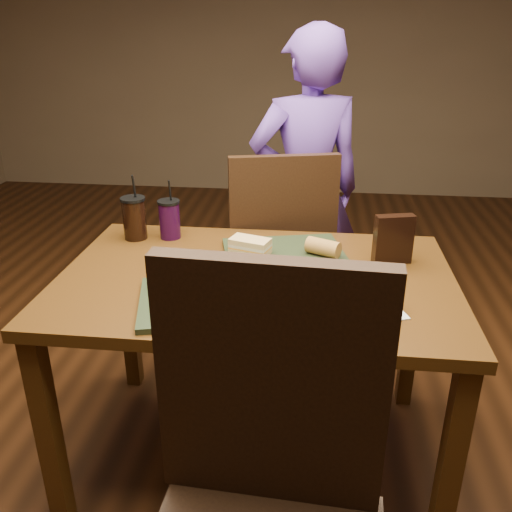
# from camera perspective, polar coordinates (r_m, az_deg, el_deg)

# --- Properties ---
(ground) EXTENTS (6.00, 6.00, 0.00)m
(ground) POSITION_cam_1_polar(r_m,az_deg,el_deg) (2.22, 0.00, -19.82)
(ground) COLOR #381C0B
(ground) RESTS_ON ground
(dining_table) EXTENTS (1.30, 0.85, 0.75)m
(dining_table) POSITION_cam_1_polar(r_m,az_deg,el_deg) (1.83, 0.00, -4.61)
(dining_table) COLOR #492A0E
(dining_table) RESTS_ON ground
(chair_near) EXTENTS (0.51, 0.51, 1.12)m
(chair_near) POSITION_cam_1_polar(r_m,az_deg,el_deg) (1.21, 0.92, -24.86)
(chair_near) COLOR black
(chair_near) RESTS_ON ground
(chair_far) EXTENTS (0.55, 0.55, 1.04)m
(chair_far) POSITION_cam_1_polar(r_m,az_deg,el_deg) (2.41, 3.00, 0.41)
(chair_far) COLOR black
(chair_far) RESTS_ON ground
(diner) EXTENTS (0.64, 0.52, 1.52)m
(diner) POSITION_cam_1_polar(r_m,az_deg,el_deg) (2.64, 5.27, 6.68)
(diner) COLOR #633AA1
(diner) RESTS_ON ground
(tray_near) EXTENTS (0.48, 0.41, 0.02)m
(tray_near) POSITION_cam_1_polar(r_m,az_deg,el_deg) (1.62, -4.77, -4.63)
(tray_near) COLOR #222C19
(tray_near) RESTS_ON dining_table
(tray_far) EXTENTS (0.48, 0.41, 0.02)m
(tray_far) POSITION_cam_1_polar(r_m,az_deg,el_deg) (1.93, 3.01, 0.16)
(tray_far) COLOR #222C19
(tray_far) RESTS_ON dining_table
(salad_bowl) EXTENTS (0.26, 0.26, 0.08)m
(salad_bowl) POSITION_cam_1_polar(r_m,az_deg,el_deg) (1.57, -3.98, -3.40)
(salad_bowl) COLOR silver
(salad_bowl) RESTS_ON tray_near
(soup_bowl) EXTENTS (0.22, 0.22, 0.07)m
(soup_bowl) POSITION_cam_1_polar(r_m,az_deg,el_deg) (1.61, 11.91, -4.41)
(soup_bowl) COLOR white
(soup_bowl) RESTS_ON dining_table
(sandwich_near) EXTENTS (0.11, 0.07, 0.05)m
(sandwich_near) POSITION_cam_1_polar(r_m,az_deg,el_deg) (1.69, -8.60, -2.38)
(sandwich_near) COLOR #593819
(sandwich_near) RESTS_ON tray_near
(sandwich_far) EXTENTS (0.15, 0.11, 0.05)m
(sandwich_far) POSITION_cam_1_polar(r_m,az_deg,el_deg) (1.90, -0.63, 1.07)
(sandwich_far) COLOR tan
(sandwich_far) RESTS_ON tray_far
(baguette_near) EXTENTS (0.14, 0.11, 0.06)m
(baguette_near) POSITION_cam_1_polar(r_m,az_deg,el_deg) (1.48, -0.98, -5.77)
(baguette_near) COLOR #AD7533
(baguette_near) RESTS_ON tray_near
(baguette_far) EXTENTS (0.13, 0.10, 0.06)m
(baguette_far) POSITION_cam_1_polar(r_m,az_deg,el_deg) (1.90, 7.08, 0.91)
(baguette_far) COLOR #AD7533
(baguette_far) RESTS_ON tray_far
(cup_cola) EXTENTS (0.09, 0.09, 0.25)m
(cup_cola) POSITION_cam_1_polar(r_m,az_deg,el_deg) (2.12, -12.69, 3.95)
(cup_cola) COLOR black
(cup_cola) RESTS_ON dining_table
(cup_berry) EXTENTS (0.09, 0.09, 0.23)m
(cup_berry) POSITION_cam_1_polar(r_m,az_deg,el_deg) (2.10, -9.09, 3.87)
(cup_berry) COLOR black
(cup_berry) RESTS_ON dining_table
(chip_bag) EXTENTS (0.14, 0.07, 0.17)m
(chip_bag) POSITION_cam_1_polar(r_m,az_deg,el_deg) (1.91, 14.25, 1.70)
(chip_bag) COLOR black
(chip_bag) RESTS_ON dining_table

